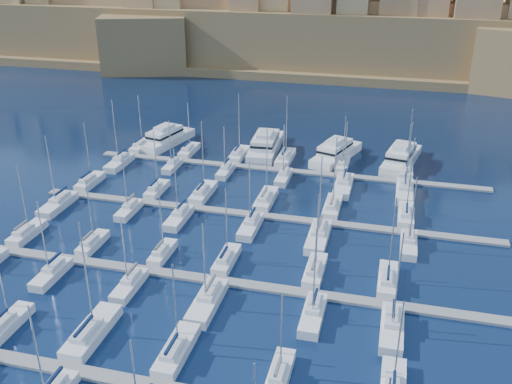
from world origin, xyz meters
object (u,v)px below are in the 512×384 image
(sailboat_2, at_px, (91,332))
(sailboat_4, at_px, (280,374))
(motor_yacht_b, at_px, (266,144))
(motor_yacht_c, at_px, (336,152))
(motor_yacht_d, at_px, (401,157))
(motor_yacht_a, at_px, (166,138))

(sailboat_2, height_order, sailboat_4, sailboat_2)
(motor_yacht_b, bearing_deg, motor_yacht_c, -3.77)
(sailboat_4, bearing_deg, motor_yacht_b, 104.59)
(sailboat_4, relative_size, motor_yacht_d, 0.61)
(sailboat_4, distance_m, motor_yacht_b, 74.53)
(motor_yacht_a, height_order, motor_yacht_c, same)
(sailboat_4, height_order, motor_yacht_c, sailboat_4)
(motor_yacht_d, bearing_deg, sailboat_2, -117.40)
(motor_yacht_a, bearing_deg, sailboat_2, -75.04)
(motor_yacht_a, bearing_deg, motor_yacht_c, 0.32)
(motor_yacht_a, bearing_deg, sailboat_4, -58.78)
(sailboat_2, distance_m, sailboat_4, 24.43)
(motor_yacht_b, relative_size, motor_yacht_d, 1.06)
(motor_yacht_b, relative_size, motor_yacht_c, 1.10)
(sailboat_2, xyz_separation_m, motor_yacht_c, (21.99, 69.59, 0.95))
(motor_yacht_d, bearing_deg, motor_yacht_a, -179.42)
(motor_yacht_b, distance_m, motor_yacht_d, 30.65)
(motor_yacht_a, relative_size, motor_yacht_d, 0.94)
(motor_yacht_b, xyz_separation_m, motor_yacht_d, (30.64, -0.75, 0.00))
(sailboat_4, bearing_deg, sailboat_2, 176.60)
(sailboat_4, distance_m, motor_yacht_a, 82.81)
(motor_yacht_c, bearing_deg, motor_yacht_a, -179.68)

